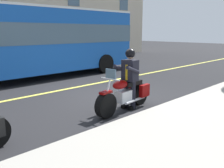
{
  "coord_description": "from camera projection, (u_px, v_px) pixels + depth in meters",
  "views": [
    {
      "loc": [
        5.81,
        5.83,
        2.21
      ],
      "look_at": [
        1.09,
        1.02,
        0.75
      ],
      "focal_mm": 39.13,
      "sensor_mm": 36.0,
      "label": 1
    }
  ],
  "objects": [
    {
      "name": "rider_main",
      "position": [
        130.0,
        73.0,
        6.94
      ],
      "size": [
        0.66,
        0.59,
        1.74
      ],
      "color": "black",
      "rests_on": "ground_plane"
    },
    {
      "name": "motorcycle_main",
      "position": [
        126.0,
        95.0,
        6.92
      ],
      "size": [
        2.22,
        0.73,
        1.26
      ],
      "color": "black",
      "rests_on": "ground_plane"
    },
    {
      "name": "lane_center_stripe",
      "position": [
        79.0,
        87.0,
        9.91
      ],
      "size": [
        60.0,
        0.16,
        0.01
      ],
      "primitive_type": "cube",
      "color": "#E5DB4C",
      "rests_on": "ground_plane"
    },
    {
      "name": "ground_plane",
      "position": [
        114.0,
        96.0,
        8.51
      ],
      "size": [
        80.0,
        80.0,
        0.0
      ],
      "primitive_type": "plane",
      "color": "black"
    },
    {
      "name": "bus_near",
      "position": [
        30.0,
        39.0,
        11.18
      ],
      "size": [
        11.05,
        2.7,
        3.3
      ],
      "color": "blue",
      "rests_on": "ground_plane"
    }
  ]
}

